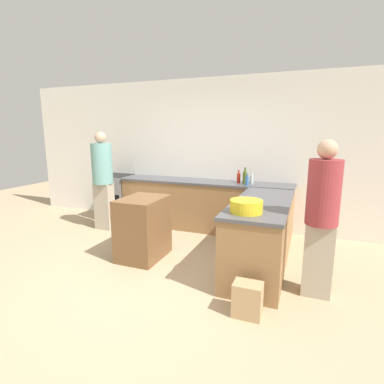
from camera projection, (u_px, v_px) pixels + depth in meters
ground_plane at (150, 276)px, 3.69m from camera, size 14.00×14.00×0.00m
wall_back at (210, 154)px, 5.54m from camera, size 8.00×0.06×2.70m
counter_back at (204, 205)px, 5.43m from camera, size 3.12×0.61×0.89m
counter_peninsula at (261, 234)px, 3.88m from camera, size 0.69×1.89×0.89m
range_oven at (117, 197)px, 6.09m from camera, size 0.62×0.59×0.90m
island_table at (143, 228)px, 4.18m from camera, size 0.54×0.72×0.86m
mixing_bowl at (246, 206)px, 3.23m from camera, size 0.35×0.35×0.14m
water_bottle_blue at (247, 181)px, 4.88m from camera, size 0.06×0.06×0.19m
hot_sauce_bottle at (239, 178)px, 5.11m from camera, size 0.06×0.06×0.22m
olive_oil_bottle at (245, 177)px, 5.03m from camera, size 0.07×0.07×0.27m
vinegar_bottle_clear at (252, 179)px, 5.03m from camera, size 0.06×0.06×0.20m
person_by_range at (103, 177)px, 5.34m from camera, size 0.36×0.36×1.75m
person_at_peninsula at (322, 214)px, 3.09m from camera, size 0.33×0.33×1.68m
paper_bag at (247, 300)px, 2.87m from camera, size 0.27×0.20×0.34m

